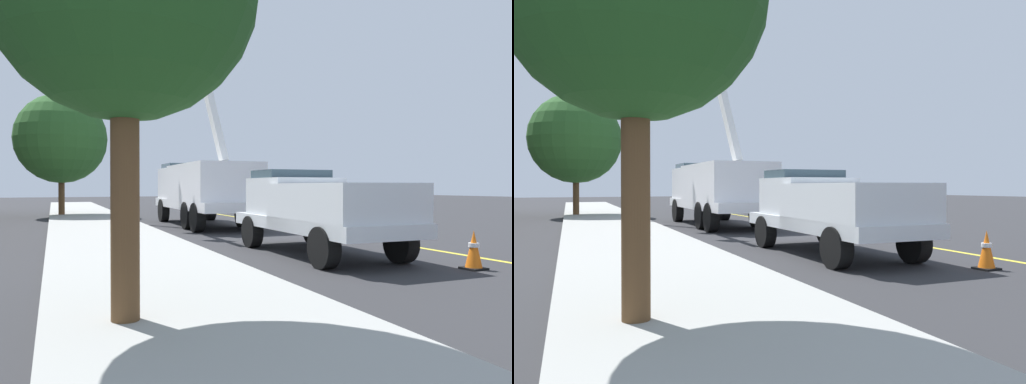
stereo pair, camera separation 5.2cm
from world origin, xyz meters
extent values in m
plane|color=#2D2D30|center=(0.00, 0.00, 0.00)|extent=(120.00, 120.00, 0.00)
cube|color=#9E9E99|center=(0.25, 7.34, 0.06)|extent=(60.09, 5.63, 0.12)
cube|color=yellow|center=(0.00, 0.00, 0.00)|extent=(49.98, 1.86, 0.01)
cube|color=white|center=(-0.40, 3.14, 0.90)|extent=(8.28, 2.78, 0.36)
cube|color=white|center=(2.22, 3.05, 1.67)|extent=(2.70, 2.44, 1.60)
cube|color=#384C56|center=(2.42, 3.04, 2.37)|extent=(1.87, 2.16, 0.64)
cube|color=white|center=(-1.38, 3.17, 1.62)|extent=(5.33, 2.68, 1.80)
cube|color=white|center=(-2.14, 3.34, 4.17)|extent=(1.74, 0.56, 3.32)
cube|color=white|center=(-0.29, 3.65, 6.41)|extent=(2.45, 0.68, 1.51)
cube|color=white|center=(0.85, 3.84, 6.89)|extent=(0.90, 0.90, 0.90)
cube|color=yellow|center=(0.85, 3.84, 7.49)|extent=(0.36, 0.24, 0.60)
cylinder|color=black|center=(2.51, 4.17, 0.52)|extent=(1.05, 0.38, 1.04)
cylinder|color=black|center=(2.43, 1.92, 0.52)|extent=(1.05, 0.38, 1.04)
cylinder|color=black|center=(-1.84, 4.31, 0.52)|extent=(1.05, 0.38, 1.04)
cylinder|color=black|center=(-1.91, 2.06, 0.52)|extent=(1.05, 0.38, 1.04)
cylinder|color=black|center=(-3.15, 4.36, 0.52)|extent=(1.05, 0.38, 1.04)
cylinder|color=black|center=(-3.23, 2.11, 0.52)|extent=(1.05, 0.38, 1.04)
cube|color=silver|center=(-9.70, 3.45, 0.75)|extent=(5.67, 2.29, 0.30)
cube|color=silver|center=(-8.47, 3.41, 1.30)|extent=(2.08, 2.00, 1.10)
cube|color=#384C56|center=(-8.27, 3.41, 1.78)|extent=(1.40, 1.81, 0.56)
cube|color=silver|center=(-10.71, 3.49, 1.15)|extent=(3.43, 2.21, 1.10)
cylinder|color=black|center=(-7.82, 4.34, 0.42)|extent=(0.85, 0.33, 0.84)
cylinder|color=black|center=(-7.89, 2.45, 0.42)|extent=(0.85, 0.33, 0.84)
cylinder|color=black|center=(-11.52, 4.46, 0.42)|extent=(0.85, 0.33, 0.84)
cylinder|color=black|center=(-11.58, 2.57, 0.42)|extent=(0.85, 0.33, 0.84)
cube|color=navy|center=(6.03, -2.91, 0.79)|extent=(4.86, 2.06, 0.70)
cube|color=#384C56|center=(6.18, -2.91, 1.39)|extent=(3.51, 1.79, 0.60)
cylinder|color=black|center=(4.37, -3.71, 0.34)|extent=(0.69, 0.26, 0.68)
cylinder|color=black|center=(4.43, -2.00, 0.34)|extent=(0.69, 0.26, 0.68)
cylinder|color=black|center=(7.63, -3.82, 0.34)|extent=(0.69, 0.26, 0.68)
cylinder|color=black|center=(7.69, -2.11, 0.34)|extent=(0.69, 0.26, 0.68)
cube|color=black|center=(-12.78, 1.80, 0.02)|extent=(0.40, 0.40, 0.04)
cone|color=orange|center=(-12.78, 1.80, 0.41)|extent=(0.32, 0.32, 0.73)
cylinder|color=white|center=(-12.78, 1.80, 0.48)|extent=(0.20, 0.20, 0.08)
cube|color=black|center=(4.13, 1.36, 0.02)|extent=(0.40, 0.40, 0.04)
cone|color=orange|center=(4.13, 1.36, 0.44)|extent=(0.32, 0.32, 0.79)
cylinder|color=white|center=(4.13, 1.36, 0.52)|extent=(0.20, 0.20, 0.08)
cylinder|color=gray|center=(2.95, 6.25, 4.04)|extent=(0.22, 0.22, 8.07)
cube|color=gray|center=(-0.16, 6.36, 7.00)|extent=(6.23, 0.37, 0.16)
cube|color=gold|center=(0.46, 6.34, 6.45)|extent=(0.14, 0.56, 1.00)
cube|color=black|center=(0.46, 6.24, 6.45)|extent=(0.21, 0.33, 0.84)
cube|color=gold|center=(-2.02, 6.42, 6.45)|extent=(0.14, 0.56, 1.00)
cube|color=black|center=(-2.03, 6.32, 6.45)|extent=(0.21, 0.33, 0.84)
cylinder|color=brown|center=(-14.02, 8.71, 1.41)|extent=(0.32, 0.32, 2.82)
cylinder|color=brown|center=(8.35, 8.27, 1.26)|extent=(0.32, 0.32, 2.53)
sphere|color=#285623|center=(8.35, 8.27, 4.20)|extent=(4.79, 4.79, 4.79)
camera|label=1|loc=(-19.56, 9.65, 1.63)|focal=33.85mm
camera|label=2|loc=(-19.58, 9.61, 1.63)|focal=33.85mm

